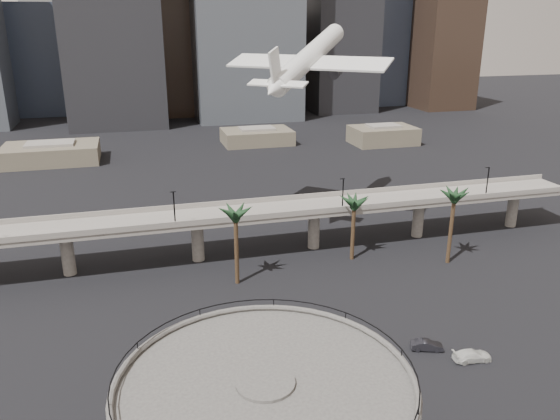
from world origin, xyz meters
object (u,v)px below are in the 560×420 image
object	(u,v)px
airborne_jet	(309,58)
car_a	(263,412)
car_b	(427,345)
overpass	(257,216)
car_c	(472,356)

from	to	relation	value
airborne_jet	car_a	bearing A→B (deg)	-161.42
airborne_jet	car_b	bearing A→B (deg)	-138.66
overpass	car_a	bearing A→B (deg)	-102.41
car_a	car_b	size ratio (longest dim) A/B	1.14
airborne_jet	car_a	distance (m)	70.38
car_a	car_c	xyz separation A→B (m)	(28.25, 3.42, -0.09)
car_b	car_c	bearing A→B (deg)	-111.61
overpass	car_c	distance (m)	45.01
overpass	car_c	world-z (taller)	overpass
car_b	car_c	size ratio (longest dim) A/B	0.84
car_c	airborne_jet	bearing A→B (deg)	10.73
car_a	car_c	size ratio (longest dim) A/B	0.96
car_a	car_b	world-z (taller)	car_a
car_b	car_c	world-z (taller)	car_c
car_a	car_b	distance (m)	24.95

